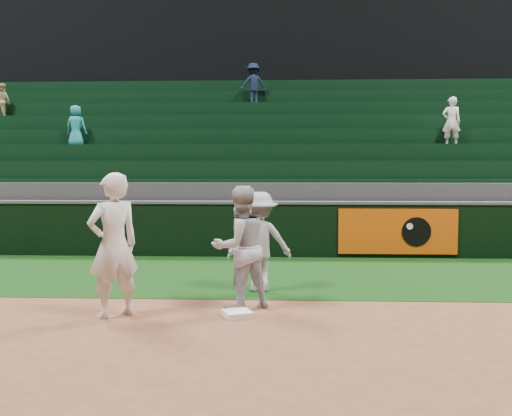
% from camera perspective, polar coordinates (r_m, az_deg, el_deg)
% --- Properties ---
extents(ground, '(70.00, 70.00, 0.00)m').
position_cam_1_polar(ground, '(7.85, -0.79, -10.71)').
color(ground, brown).
rests_on(ground, ground).
extents(foul_grass, '(36.00, 4.20, 0.01)m').
position_cam_1_polar(foul_grass, '(10.78, 0.17, -6.63)').
color(foul_grass, black).
rests_on(foul_grass, ground).
extents(upper_deck, '(40.00, 12.00, 12.00)m').
position_cam_1_polar(upper_deck, '(25.35, 1.61, 13.12)').
color(upper_deck, black).
rests_on(upper_deck, ground).
extents(first_base, '(0.46, 0.46, 0.08)m').
position_cam_1_polar(first_base, '(7.79, -1.89, -10.52)').
color(first_base, white).
rests_on(first_base, ground).
extents(first_baseman, '(0.84, 0.81, 1.94)m').
position_cam_1_polar(first_baseman, '(7.85, -14.08, -3.62)').
color(first_baseman, white).
rests_on(first_baseman, ground).
extents(baserunner, '(1.07, 1.00, 1.75)m').
position_cam_1_polar(baserunner, '(8.10, -1.61, -3.95)').
color(baserunner, '#ACAEB7').
rests_on(baserunner, ground).
extents(base_coach, '(1.09, 0.70, 1.60)m').
position_cam_1_polar(base_coach, '(9.21, 0.34, -3.38)').
color(base_coach, '#9C9FA9').
rests_on(base_coach, foul_grass).
extents(field_wall, '(36.00, 0.45, 1.25)m').
position_cam_1_polar(field_wall, '(12.86, 0.71, -2.05)').
color(field_wall, black).
rests_on(field_wall, ground).
extents(stadium_seating, '(36.00, 5.95, 5.21)m').
position_cam_1_polar(stadium_seating, '(16.56, 1.04, 3.01)').
color(stadium_seating, '#323234').
rests_on(stadium_seating, ground).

